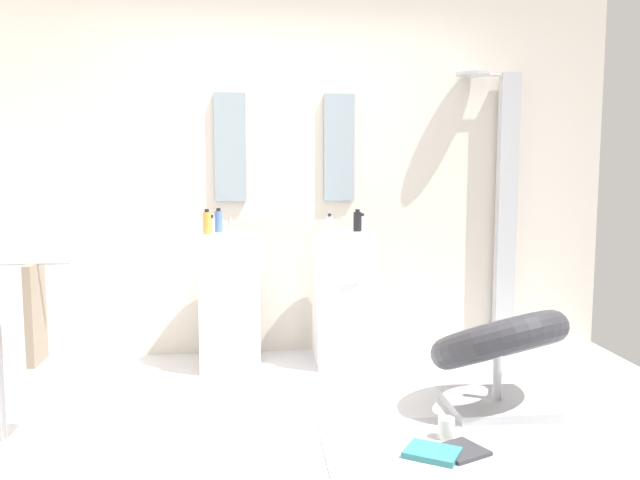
{
  "coord_description": "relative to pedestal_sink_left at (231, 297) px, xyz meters",
  "views": [
    {
      "loc": [
        -0.22,
        -3.15,
        1.37
      ],
      "look_at": [
        0.15,
        0.55,
        0.95
      ],
      "focal_mm": 36.49,
      "sensor_mm": 36.0,
      "label": 1
    }
  ],
  "objects": [
    {
      "name": "soap_bottle_amber",
      "position": [
        -0.15,
        -0.01,
        0.52
      ],
      "size": [
        0.05,
        0.05,
        0.17
      ],
      "color": "#C68C38",
      "rests_on": "pedestal_sink_left"
    },
    {
      "name": "towel_rack",
      "position": [
        -0.94,
        -1.13,
        0.15
      ],
      "size": [
        0.37,
        0.22,
        0.95
      ],
      "color": "#B7BABF",
      "rests_on": "ground_plane"
    },
    {
      "name": "soap_bottle_black",
      "position": [
        0.88,
        0.05,
        0.51
      ],
      "size": [
        0.06,
        0.06,
        0.15
      ],
      "color": "black",
      "rests_on": "pedestal_sink_right"
    },
    {
      "name": "soap_bottle_blue",
      "position": [
        -0.08,
        0.08,
        0.52
      ],
      "size": [
        0.05,
        0.05,
        0.17
      ],
      "color": "#4C72B7",
      "rests_on": "pedestal_sink_left"
    },
    {
      "name": "coffee_mug",
      "position": [
        1.12,
        -1.34,
        -0.42
      ],
      "size": [
        0.08,
        0.08,
        0.11
      ],
      "primitive_type": "cylinder",
      "color": "white",
      "rests_on": "area_rug"
    },
    {
      "name": "soap_bottle_clear",
      "position": [
        0.68,
        -0.01,
        0.5
      ],
      "size": [
        0.04,
        0.04,
        0.13
      ],
      "color": "silver",
      "rests_on": "pedestal_sink_right"
    },
    {
      "name": "pedestal_sink_left",
      "position": [
        0.0,
        0.0,
        0.0
      ],
      "size": [
        0.44,
        0.44,
        1.02
      ],
      "color": "white",
      "rests_on": "ground_plane"
    },
    {
      "name": "ground_plane",
      "position": [
        0.39,
        -1.25,
        -0.5
      ],
      "size": [
        4.8,
        3.6,
        0.04
      ],
      "primitive_type": "cube",
      "color": "silver"
    },
    {
      "name": "magazine_charcoal",
      "position": [
        1.14,
        -1.51,
        -0.46
      ],
      "size": [
        0.28,
        0.28,
        0.02
      ],
      "primitive_type": "cube",
      "rotation": [
        0.0,
        0.0,
        0.44
      ],
      "color": "#38383D",
      "rests_on": "area_rug"
    },
    {
      "name": "soap_bottle_grey",
      "position": [
        -0.12,
        0.02,
        0.5
      ],
      "size": [
        0.04,
        0.04,
        0.12
      ],
      "color": "#99999E",
      "rests_on": "pedestal_sink_left"
    },
    {
      "name": "magazine_teal",
      "position": [
        0.99,
        -1.52,
        -0.46
      ],
      "size": [
        0.31,
        0.29,
        0.03
      ],
      "primitive_type": "cube",
      "rotation": [
        0.0,
        0.0,
        -0.56
      ],
      "color": "teal",
      "rests_on": "area_rug"
    },
    {
      "name": "lounge_chair",
      "position": [
        1.52,
        -0.96,
        -0.13
      ],
      "size": [
        1.06,
        1.06,
        0.65
      ],
      "color": "#B7BABF",
      "rests_on": "ground_plane"
    },
    {
      "name": "shower_column",
      "position": [
        2.02,
        0.28,
        0.6
      ],
      "size": [
        0.49,
        0.24,
        2.05
      ],
      "color": "#B7BABF",
      "rests_on": "ground_plane"
    },
    {
      "name": "soap_bottle_white",
      "position": [
        0.92,
        0.09,
        0.49
      ],
      "size": [
        0.06,
        0.06,
        0.12
      ],
      "color": "white",
      "rests_on": "pedestal_sink_right"
    },
    {
      "name": "rear_partition",
      "position": [
        0.39,
        0.4,
        0.82
      ],
      "size": [
        4.8,
        0.1,
        2.6
      ],
      "primitive_type": "cube",
      "color": "beige",
      "rests_on": "ground_plane"
    },
    {
      "name": "vanity_mirror_right",
      "position": [
        0.79,
        0.33,
        1.02
      ],
      "size": [
        0.22,
        0.03,
        0.77
      ],
      "primitive_type": "cube",
      "color": "#8C9EA8"
    },
    {
      "name": "area_rug",
      "position": [
        1.08,
        -1.47,
        -0.48
      ],
      "size": [
        1.18,
        0.82,
        0.01
      ],
      "primitive_type": "cube",
      "color": "#B2B2B7",
      "rests_on": "ground_plane"
    },
    {
      "name": "pedestal_sink_right",
      "position": [
        0.79,
        0.0,
        0.0
      ],
      "size": [
        0.44,
        0.44,
        1.02
      ],
      "color": "white",
      "rests_on": "ground_plane"
    },
    {
      "name": "vanity_mirror_left",
      "position": [
        0.0,
        0.33,
        1.02
      ],
      "size": [
        0.22,
        0.03,
        0.77
      ],
      "primitive_type": "cube",
      "color": "#8C9EA8"
    }
  ]
}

